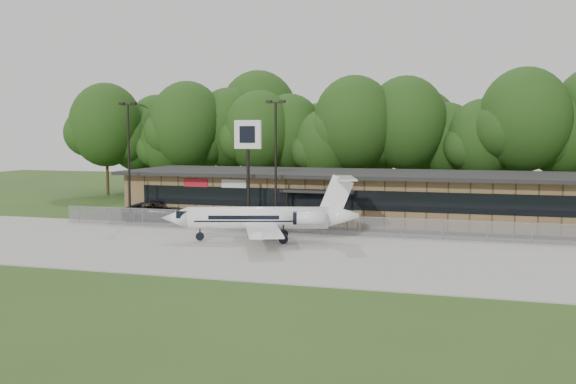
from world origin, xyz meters
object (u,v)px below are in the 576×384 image
(terminal, at_px, (355,196))
(pole_sign, at_px, (248,146))
(suv, at_px, (159,211))
(business_jet, at_px, (266,219))

(terminal, distance_m, pole_sign, 11.23)
(terminal, height_order, pole_sign, pole_sign)
(suv, xyz_separation_m, pole_sign, (8.83, -1.65, 5.78))
(business_jet, relative_size, suv, 2.20)
(business_jet, xyz_separation_m, pole_sign, (-3.46, 6.02, 4.97))
(terminal, height_order, suv, terminal)
(terminal, xyz_separation_m, pole_sign, (-7.42, -7.14, 4.48))
(pole_sign, bearing_deg, business_jet, -56.70)
(business_jet, relative_size, pole_sign, 1.60)
(pole_sign, bearing_deg, suv, 172.82)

